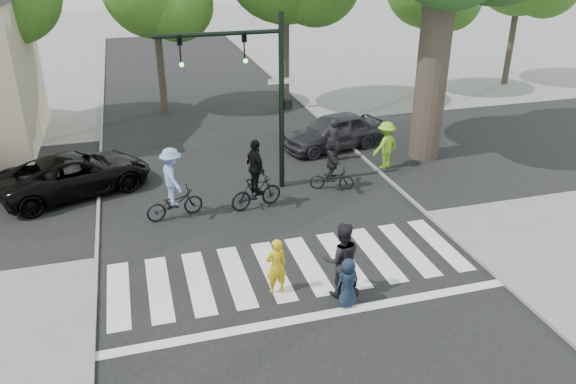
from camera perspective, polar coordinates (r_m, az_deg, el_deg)
name	(u,v)px	position (r m, az deg, el deg)	size (l,w,h in m)	color
ground	(302,288)	(14.49, 1.42, -9.74)	(120.00, 120.00, 0.00)	gray
road_stem	(257,205)	(18.67, -3.18, -1.30)	(10.00, 70.00, 0.01)	black
road_cross	(239,171)	(21.34, -5.03, 2.12)	(70.00, 10.00, 0.01)	black
curb_left	(98,223)	(18.34, -18.75, -3.05)	(0.10, 70.00, 0.10)	gray
curb_right	(395,186)	(20.25, 10.86, 0.59)	(0.10, 70.00, 0.10)	gray
crosswalk	(294,274)	(15.01, 0.66, -8.33)	(10.00, 3.85, 0.01)	silver
traffic_signal	(256,80)	(18.52, -3.25, 11.32)	(4.45, 0.29, 6.00)	black
pedestrian_woman	(276,266)	(13.95, -1.21, -7.53)	(0.55, 0.36, 1.51)	gold
pedestrian_child	(348,283)	(13.63, 6.09, -9.14)	(0.62, 0.41, 1.28)	#152336
pedestrian_adult	(342,260)	(13.81, 5.47, -6.89)	(0.96, 0.75, 1.97)	black
cyclist_left	(173,188)	(17.78, -11.59, 0.37)	(1.93, 1.31, 2.32)	black
cyclist_mid	(256,180)	(18.10, -3.28, 1.18)	(1.87, 1.17, 2.35)	black
cyclist_right	(332,166)	(19.50, 4.53, 2.63)	(1.63, 1.51, 1.96)	black
car_suv	(75,174)	(20.56, -20.78, 1.71)	(2.33, 5.05, 1.40)	black
car_grey	(333,131)	(23.45, 4.61, 6.17)	(1.74, 4.34, 1.48)	#333237
bystander_hivis	(386,145)	(21.61, 9.90, 4.72)	(1.18, 0.68, 1.83)	#83D423
bystander_dark	(333,140)	(22.10, 4.56, 5.30)	(0.62, 0.41, 1.71)	black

